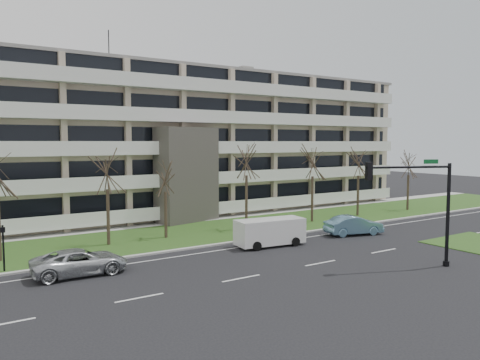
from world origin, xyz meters
TOP-DOWN VIEW (x-y plane):
  - ground at (0.00, 0.00)m, footprint 160.00×160.00m
  - grass_verge at (0.00, 13.00)m, footprint 90.00×10.00m
  - curb at (0.00, 8.00)m, footprint 90.00×0.35m
  - sidewalk at (0.00, 18.50)m, footprint 90.00×2.00m
  - grass_median at (14.00, -2.00)m, footprint 7.00×5.00m
  - lane_edge_line at (0.00, 6.50)m, footprint 90.00×0.12m
  - apartment_building at (-0.01, 25.32)m, footprint 60.50×15.10m
  - silver_pickup at (-13.36, 5.74)m, footprint 5.46×2.69m
  - blue_sedan at (8.53, 5.19)m, footprint 5.10×2.87m
  - white_van at (0.36, 5.68)m, footprint 5.33×2.57m
  - traffic_signal at (4.28, -4.07)m, footprint 5.33×2.37m
  - pedestrian_signal at (-16.96, 8.71)m, footprint 0.30×0.25m
  - tree_2 at (-9.56, 12.43)m, footprint 3.72×3.72m
  - tree_3 at (-4.96, 12.42)m, footprint 3.30×3.30m
  - tree_4 at (2.47, 12.00)m, footprint 4.23×4.23m
  - tree_5 at (9.88, 11.74)m, footprint 3.90×3.90m
  - tree_6 at (16.26, 11.85)m, footprint 3.74×3.74m
  - tree_7 at (23.94, 11.56)m, footprint 3.52×3.52m

SIDE VIEW (x-z plane):
  - ground at x=0.00m, z-range 0.00..0.00m
  - lane_edge_line at x=0.00m, z-range 0.00..0.01m
  - grass_verge at x=0.00m, z-range 0.00..0.06m
  - grass_median at x=14.00m, z-range 0.00..0.06m
  - sidewalk at x=0.00m, z-range 0.00..0.08m
  - curb at x=0.00m, z-range 0.00..0.12m
  - silver_pickup at x=-13.36m, z-range 0.00..1.49m
  - blue_sedan at x=8.53m, z-range 0.00..1.59m
  - white_van at x=0.36m, z-range 0.20..2.19m
  - pedestrian_signal at x=-16.96m, z-range 0.38..3.18m
  - traffic_signal at x=4.28m, z-range 0.97..7.56m
  - tree_3 at x=-4.96m, z-range 1.83..8.44m
  - tree_7 at x=23.94m, z-range 1.95..9.00m
  - tree_2 at x=-9.56m, z-range 2.06..9.50m
  - tree_6 at x=16.26m, z-range 2.07..9.55m
  - tree_5 at x=9.88m, z-range 2.17..9.97m
  - tree_4 at x=2.47m, z-range 2.35..10.80m
  - apartment_building at x=-0.01m, z-range -1.76..16.99m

